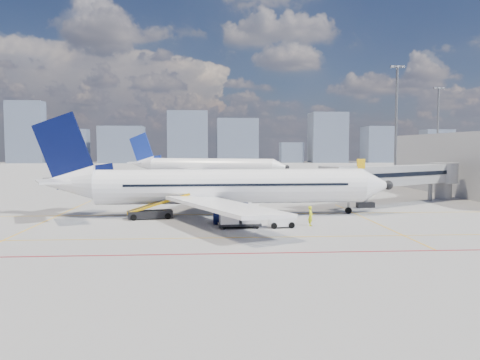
% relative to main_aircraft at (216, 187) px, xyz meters
% --- Properties ---
extents(ground, '(420.00, 420.00, 0.00)m').
position_rel_main_aircraft_xyz_m(ground, '(2.12, -7.19, -3.22)').
color(ground, gray).
rests_on(ground, ground).
extents(apron_markings, '(90.00, 35.12, 0.01)m').
position_rel_main_aircraft_xyz_m(apron_markings, '(1.54, -11.10, -3.21)').
color(apron_markings, '#D99E0B').
rests_on(apron_markings, ground).
extents(jet_bridge, '(23.55, 15.78, 6.30)m').
position_rel_main_aircraft_xyz_m(jet_bridge, '(25.63, 9.73, 0.52)').
color(jet_bridge, '#9A9CA2').
rests_on(jet_bridge, ground).
extents(terminal_block, '(10.00, 42.00, 10.00)m').
position_rel_main_aircraft_xyz_m(terminal_block, '(42.07, 18.81, 1.78)').
color(terminal_block, '#9A9CA2').
rests_on(terminal_block, ground).
extents(floodlight_mast_ne, '(3.20, 0.61, 25.45)m').
position_rel_main_aircraft_xyz_m(floodlight_mast_ne, '(40.12, 47.81, 10.37)').
color(floodlight_mast_ne, slate).
rests_on(floodlight_mast_ne, ground).
extents(floodlight_mast_far, '(3.20, 0.61, 25.45)m').
position_rel_main_aircraft_xyz_m(floodlight_mast_far, '(67.12, 82.81, 10.37)').
color(floodlight_mast_far, slate).
rests_on(floodlight_mast_far, ground).
extents(distant_skyline, '(257.10, 14.64, 30.18)m').
position_rel_main_aircraft_xyz_m(distant_skyline, '(-5.49, 182.81, 8.00)').
color(distant_skyline, slate).
rests_on(distant_skyline, ground).
extents(main_aircraft, '(40.54, 35.32, 11.81)m').
position_rel_main_aircraft_xyz_m(main_aircraft, '(0.00, 0.00, 0.00)').
color(main_aircraft, white).
rests_on(main_aircraft, ground).
extents(second_aircraft, '(37.59, 31.99, 11.32)m').
position_rel_main_aircraft_xyz_m(second_aircraft, '(-1.82, 55.43, 0.00)').
color(second_aircraft, white).
rests_on(second_aircraft, ground).
extents(baggage_tug, '(2.49, 1.65, 1.64)m').
position_rel_main_aircraft_xyz_m(baggage_tug, '(5.94, -8.47, -2.43)').
color(baggage_tug, white).
rests_on(baggage_tug, ground).
extents(cargo_dolly, '(4.14, 2.07, 2.21)m').
position_rel_main_aircraft_xyz_m(cargo_dolly, '(2.05, -8.34, -2.01)').
color(cargo_dolly, black).
rests_on(cargo_dolly, ground).
extents(belt_loader, '(6.88, 2.80, 2.76)m').
position_rel_main_aircraft_xyz_m(belt_loader, '(-7.01, -2.05, -2.51)').
color(belt_loader, black).
rests_on(belt_loader, ground).
extents(ramp_worker, '(0.70, 0.84, 1.97)m').
position_rel_main_aircraft_xyz_m(ramp_worker, '(9.08, -7.75, -2.23)').
color(ramp_worker, yellow).
rests_on(ramp_worker, ground).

